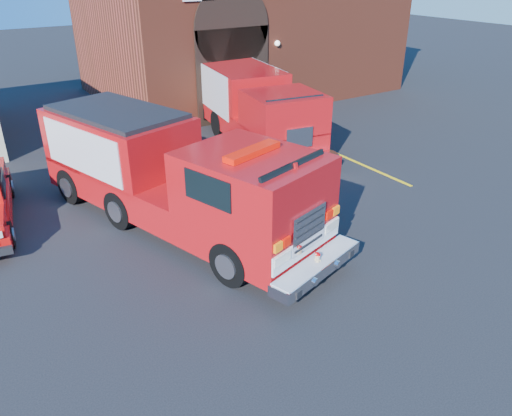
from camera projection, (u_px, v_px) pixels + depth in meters
ground at (231, 235)px, 13.30m from camera, size 100.00×100.00×0.00m
parking_stripe_near at (378, 171)px, 17.24m from camera, size 0.12×3.00×0.01m
parking_stripe_mid at (322, 147)px, 19.48m from camera, size 0.12×3.00×0.01m
parking_stripe_far at (277, 128)px, 21.72m from camera, size 0.12×3.00×0.01m
fire_station at (240, 8)px, 26.26m from camera, size 15.20×10.20×8.45m
fire_engine at (172, 174)px, 13.19m from camera, size 5.05×9.65×2.87m
secondary_truck at (252, 103)px, 19.72m from camera, size 3.91×8.63×2.70m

